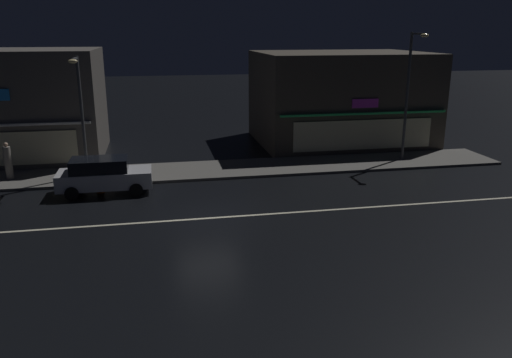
# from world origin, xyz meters

# --- Properties ---
(ground_plane) EXTENTS (140.00, 140.00, 0.00)m
(ground_plane) POSITION_xyz_m (0.00, 0.00, 0.00)
(ground_plane) COLOR black
(lane_divider_stripe) EXTENTS (33.09, 0.16, 0.01)m
(lane_divider_stripe) POSITION_xyz_m (0.00, 0.00, 0.01)
(lane_divider_stripe) COLOR beige
(lane_divider_stripe) RESTS_ON ground
(sidewalk_far) EXTENTS (34.83, 3.65, 0.14)m
(sidewalk_far) POSITION_xyz_m (0.00, 7.29, 0.07)
(sidewalk_far) COLOR #5B5954
(sidewalk_far) RESTS_ON ground
(storefront_left_block) EXTENTS (10.99, 8.78, 6.01)m
(storefront_left_block) POSITION_xyz_m (10.45, 13.42, 3.00)
(storefront_left_block) COLOR #4C443A
(storefront_left_block) RESTS_ON ground
(storefront_center_block) EXTENTS (10.77, 7.60, 6.35)m
(storefront_center_block) POSITION_xyz_m (-10.45, 12.83, 3.17)
(storefront_center_block) COLOR #56514C
(storefront_center_block) RESTS_ON ground
(streetlamp_west) EXTENTS (0.44, 1.64, 6.05)m
(streetlamp_west) POSITION_xyz_m (-5.50, 6.96, 3.78)
(streetlamp_west) COLOR #47494C
(streetlamp_west) RESTS_ON sidewalk_far
(streetlamp_mid) EXTENTS (0.44, 1.64, 7.17)m
(streetlamp_mid) POSITION_xyz_m (12.22, 7.18, 4.37)
(streetlamp_mid) COLOR #47494C
(streetlamp_mid) RESTS_ON sidewalk_far
(pedestrian_on_sidewalk) EXTENTS (0.36, 0.36, 1.87)m
(pedestrian_on_sidewalk) POSITION_xyz_m (-9.30, 7.35, 1.01)
(pedestrian_on_sidewalk) COLOR gray
(pedestrian_on_sidewalk) RESTS_ON sidewalk_far
(parked_car_near_kerb) EXTENTS (4.30, 1.98, 1.67)m
(parked_car_near_kerb) POSITION_xyz_m (-4.41, 4.42, 0.87)
(parked_car_near_kerb) COLOR silver
(parked_car_near_kerb) RESTS_ON ground
(traffic_cone) EXTENTS (0.36, 0.36, 0.55)m
(traffic_cone) POSITION_xyz_m (-4.61, 4.43, 0.28)
(traffic_cone) COLOR orange
(traffic_cone) RESTS_ON ground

